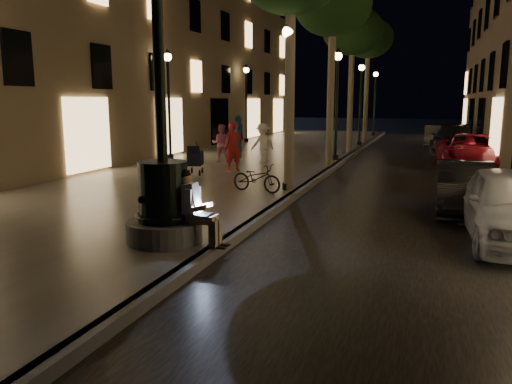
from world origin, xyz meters
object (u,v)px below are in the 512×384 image
at_px(lamp_curb_c, 361,92).
at_px(lamp_curb_b, 337,90).
at_px(car_third, 470,152).
at_px(car_rear, 453,139).
at_px(lamp_left_b, 169,90).
at_px(pedestrian_blue, 239,137).
at_px(lamp_left_c, 246,93).
at_px(car_second, 465,188).
at_px(pedestrian_pink, 221,143).
at_px(tree_far, 368,39).
at_px(tree_third, 353,32).
at_px(pedestrian_red, 234,147).
at_px(pedestrian_white, 263,143).
at_px(tree_second, 333,6).
at_px(seated_man_laptop, 194,206).
at_px(lamp_curb_a, 288,84).
at_px(stroller, 195,158).
at_px(lamp_curb_d, 375,94).
at_px(fountain_lamppost, 163,188).
at_px(bicycle, 257,178).
at_px(car_fifth, 436,136).

bearing_deg(lamp_curb_c, lamp_curb_b, -90.00).
height_order(lamp_curb_c, car_third, lamp_curb_c).
distance_m(car_third, car_rear, 6.42).
xyz_separation_m(lamp_left_b, pedestrian_blue, (2.77, 1.36, -2.07)).
bearing_deg(lamp_left_c, car_second, -54.59).
distance_m(lamp_curb_c, pedestrian_pink, 11.53).
height_order(tree_far, car_second, tree_far).
height_order(tree_third, car_second, tree_third).
xyz_separation_m(pedestrian_red, pedestrian_white, (0.23, 2.77, -0.08)).
height_order(pedestrian_red, pedestrian_blue, pedestrian_blue).
bearing_deg(car_rear, tree_third, -152.64).
distance_m(tree_second, lamp_curb_b, 3.69).
bearing_deg(seated_man_laptop, pedestrian_white, 102.37).
bearing_deg(car_rear, tree_far, 146.83).
bearing_deg(lamp_curb_a, lamp_curb_b, 90.00).
relative_size(tree_far, lamp_curb_a, 1.56).
bearing_deg(tree_second, lamp_curb_b, 92.86).
bearing_deg(lamp_left_c, lamp_curb_b, -48.41).
xyz_separation_m(lamp_left_b, pedestrian_pink, (2.64, -0.40, -2.24)).
xyz_separation_m(car_third, pedestrian_red, (-8.44, -4.64, 0.38)).
relative_size(tree_third, lamp_left_c, 1.50).
xyz_separation_m(lamp_curb_a, car_third, (5.50, 7.84, -2.51)).
bearing_deg(lamp_left_c, pedestrian_blue, -72.22).
bearing_deg(lamp_curb_b, lamp_curb_a, -90.00).
bearing_deg(stroller, lamp_curb_d, 63.60).
relative_size(lamp_left_c, stroller, 4.20).
xyz_separation_m(lamp_curb_d, pedestrian_red, (-2.94, -20.80, -2.13)).
height_order(lamp_curb_b, pedestrian_blue, lamp_curb_b).
bearing_deg(lamp_left_c, lamp_left_b, -90.00).
bearing_deg(seated_man_laptop, lamp_left_c, 107.68).
bearing_deg(car_second, lamp_curb_a, 171.67).
relative_size(lamp_curb_d, stroller, 4.20).
distance_m(fountain_lamppost, stroller, 8.51).
bearing_deg(tree_third, bicycle, -93.34).
bearing_deg(lamp_left_c, car_rear, -8.13).
relative_size(car_fifth, pedestrian_blue, 2.00).
bearing_deg(tree_far, car_third, -61.91).
xyz_separation_m(car_second, pedestrian_pink, (-9.23, 6.30, 0.36)).
relative_size(car_third, bicycle, 3.40).
relative_size(lamp_curb_d, car_second, 1.24).
bearing_deg(pedestrian_red, tree_second, -0.17).
xyz_separation_m(lamp_curb_a, lamp_curb_c, (0.00, 16.00, 0.00)).
distance_m(lamp_left_b, pedestrian_white, 4.91).
height_order(tree_third, tree_far, tree_far).
height_order(lamp_curb_d, lamp_left_c, same).
xyz_separation_m(lamp_curb_c, pedestrian_red, (-2.94, -12.80, -2.13)).
height_order(car_third, bicycle, car_third).
bearing_deg(pedestrian_white, fountain_lamppost, 51.66).
bearing_deg(lamp_curb_d, tree_second, -89.68).
height_order(lamp_curb_a, bicycle, lamp_curb_a).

